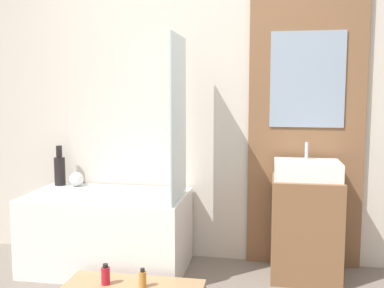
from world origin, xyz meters
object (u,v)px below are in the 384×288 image
Objects in this scene: sink at (307,170)px; vase_round_light at (76,179)px; bottle_soap_primary at (106,275)px; bottle_soap_secondary at (143,279)px; vase_tall_dark at (60,169)px; bathtub at (108,231)px.

vase_round_light is (-1.82, 0.13, -0.16)m from sink.
bottle_soap_primary is 0.24m from bottle_soap_secondary.
vase_tall_dark is 1.21m from bottle_soap_primary.
bottle_soap_primary is (0.20, -0.59, -0.09)m from bathtub.
vase_round_light is 1.23m from bottle_soap_secondary.
bottle_soap_secondary is at bearing -0.00° from bottle_soap_primary.
bathtub is 8.93× the size of bottle_soap_primary.
sink reaches higher than bottle_soap_primary.
sink is 1.40× the size of vase_tall_dark.
bottle_soap_secondary is at bearing -145.92° from sink.
vase_round_light is at bearing 175.79° from sink.
bottle_soap_secondary is at bearing -46.14° from vase_round_light.
vase_tall_dark is 1.37m from bottle_soap_secondary.
bathtub is 1.55m from sink.
sink is 3.82× the size of bottle_soap_secondary.
sink is at bearing 28.72° from bottle_soap_primary.
bottle_soap_primary is (-1.26, -0.69, -0.59)m from sink.
vase_round_light is at bearing 146.22° from bathtub.
bottle_soap_primary is at bearing 180.00° from bottle_soap_secondary.
vase_tall_dark reaches higher than bottle_soap_primary.
vase_round_light reaches higher than bottle_soap_primary.
vase_tall_dark is (-0.50, 0.25, 0.42)m from bathtub.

